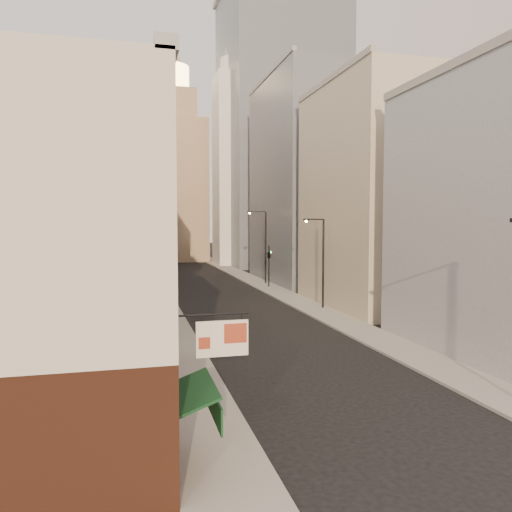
{
  "coord_description": "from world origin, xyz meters",
  "views": [
    {
      "loc": [
        -9.16,
        -11.66,
        7.64
      ],
      "look_at": [
        -1.75,
        17.61,
        5.64
      ],
      "focal_mm": 35.0,
      "sensor_mm": 36.0,
      "label": 1
    }
  ],
  "objects_px": {
    "streetlamp_mid": "(321,258)",
    "traffic_light_left": "(155,264)",
    "streetlamp_far": "(264,243)",
    "white_tower": "(237,163)",
    "clock_tower": "(170,174)",
    "traffic_light_right": "(269,255)"
  },
  "relations": [
    {
      "from": "streetlamp_mid",
      "to": "traffic_light_left",
      "type": "relative_size",
      "value": 1.6
    },
    {
      "from": "streetlamp_far",
      "to": "white_tower",
      "type": "bearing_deg",
      "value": 93.23
    },
    {
      "from": "white_tower",
      "to": "streetlamp_far",
      "type": "bearing_deg",
      "value": -95.76
    },
    {
      "from": "white_tower",
      "to": "streetlamp_mid",
      "type": "distance_m",
      "value": 50.76
    },
    {
      "from": "clock_tower",
      "to": "traffic_light_right",
      "type": "height_order",
      "value": "clock_tower"
    },
    {
      "from": "clock_tower",
      "to": "streetlamp_mid",
      "type": "relative_size",
      "value": 5.6
    },
    {
      "from": "streetlamp_mid",
      "to": "white_tower",
      "type": "bearing_deg",
      "value": 75.52
    },
    {
      "from": "white_tower",
      "to": "streetlamp_mid",
      "type": "xyz_separation_m",
      "value": [
        -2.87,
        -48.7,
        -14.03
      ]
    },
    {
      "from": "clock_tower",
      "to": "traffic_light_right",
      "type": "bearing_deg",
      "value": -80.84
    },
    {
      "from": "streetlamp_mid",
      "to": "traffic_light_right",
      "type": "xyz_separation_m",
      "value": [
        -0.49,
        15.3,
        -0.66
      ]
    },
    {
      "from": "traffic_light_right",
      "to": "clock_tower",
      "type": "bearing_deg",
      "value": -70.13
    },
    {
      "from": "traffic_light_right",
      "to": "traffic_light_left",
      "type": "bearing_deg",
      "value": 31.77
    },
    {
      "from": "streetlamp_mid",
      "to": "traffic_light_left",
      "type": "xyz_separation_m",
      "value": [
        -13.92,
        10.12,
        -1.12
      ]
    },
    {
      "from": "streetlamp_mid",
      "to": "traffic_light_left",
      "type": "distance_m",
      "value": 17.25
    },
    {
      "from": "streetlamp_far",
      "to": "traffic_light_right",
      "type": "relative_size",
      "value": 1.82
    },
    {
      "from": "clock_tower",
      "to": "traffic_light_left",
      "type": "relative_size",
      "value": 8.98
    },
    {
      "from": "streetlamp_mid",
      "to": "streetlamp_far",
      "type": "height_order",
      "value": "streetlamp_far"
    },
    {
      "from": "clock_tower",
      "to": "streetlamp_far",
      "type": "distance_m",
      "value": 46.2
    },
    {
      "from": "traffic_light_right",
      "to": "streetlamp_mid",
      "type": "bearing_deg",
      "value": 102.54
    },
    {
      "from": "white_tower",
      "to": "traffic_light_right",
      "type": "distance_m",
      "value": 36.64
    },
    {
      "from": "white_tower",
      "to": "traffic_light_left",
      "type": "distance_m",
      "value": 44.72
    },
    {
      "from": "streetlamp_far",
      "to": "clock_tower",
      "type": "bearing_deg",
      "value": 109.34
    }
  ]
}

